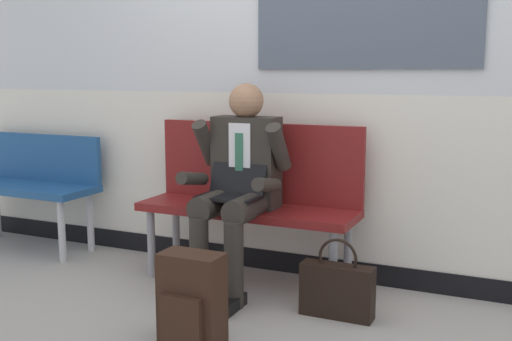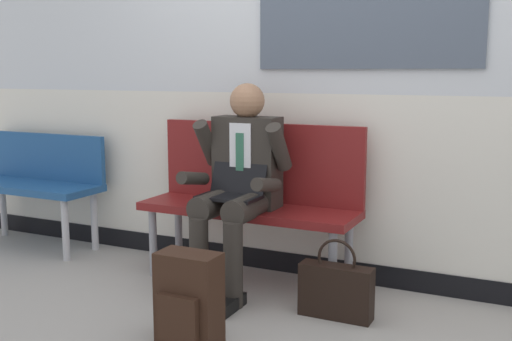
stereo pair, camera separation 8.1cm
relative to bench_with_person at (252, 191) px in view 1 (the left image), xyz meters
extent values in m
plane|color=#9E9991|center=(0.31, -0.34, -0.57)|extent=(18.00, 18.00, 0.00)
cube|color=silver|center=(0.31, 0.27, 0.08)|extent=(6.31, 0.12, 1.04)
cube|color=black|center=(0.31, 0.27, -0.50)|extent=(6.31, 0.14, 0.13)
cube|color=maroon|center=(0.00, -0.08, -0.11)|extent=(1.37, 0.42, 0.05)
cube|color=maroon|center=(0.00, 0.10, 0.17)|extent=(1.37, 0.04, 0.50)
cylinder|color=gray|center=(-0.61, -0.23, -0.35)|extent=(0.05, 0.05, 0.44)
cylinder|color=gray|center=(-0.61, 0.07, -0.35)|extent=(0.05, 0.05, 0.44)
cylinder|color=gray|center=(0.61, -0.23, -0.35)|extent=(0.05, 0.05, 0.44)
cylinder|color=gray|center=(0.61, 0.07, -0.35)|extent=(0.05, 0.05, 0.44)
cube|color=navy|center=(-1.81, -0.08, -0.11)|extent=(1.09, 0.42, 0.05)
cube|color=navy|center=(-1.81, 0.10, 0.10)|extent=(1.09, 0.04, 0.35)
cylinder|color=#B7B7BC|center=(-1.34, -0.23, -0.35)|extent=(0.05, 0.05, 0.44)
cylinder|color=#B7B7BC|center=(-1.34, 0.07, -0.35)|extent=(0.05, 0.05, 0.44)
cylinder|color=#2D2823|center=(-0.11, -0.29, -0.04)|extent=(0.15, 0.40, 0.15)
cylinder|color=#2D2823|center=(-0.11, -0.48, -0.33)|extent=(0.11, 0.11, 0.49)
cube|color=black|center=(-0.11, -0.54, -0.53)|extent=(0.10, 0.26, 0.07)
cylinder|color=#2D2823|center=(0.11, -0.29, -0.04)|extent=(0.15, 0.40, 0.15)
cylinder|color=#2D2823|center=(0.11, -0.48, -0.33)|extent=(0.11, 0.11, 0.49)
cube|color=black|center=(0.11, -0.54, -0.53)|extent=(0.10, 0.26, 0.07)
cube|color=#2D2823|center=(0.00, -0.08, 0.19)|extent=(0.40, 0.18, 0.55)
cube|color=silver|center=(0.00, -0.18, 0.24)|extent=(0.14, 0.01, 0.39)
cube|color=#2D664C|center=(0.00, -0.18, 0.21)|extent=(0.05, 0.01, 0.33)
sphere|color=#9E7051|center=(0.00, -0.08, 0.56)|extent=(0.21, 0.21, 0.21)
cylinder|color=#2D2823|center=(-0.24, -0.15, 0.30)|extent=(0.09, 0.25, 0.30)
cylinder|color=#2D2823|center=(-0.24, -0.32, 0.11)|extent=(0.08, 0.27, 0.12)
cylinder|color=#2D2823|center=(0.24, -0.15, 0.30)|extent=(0.09, 0.25, 0.30)
cylinder|color=#2D2823|center=(0.24, -0.32, 0.11)|extent=(0.08, 0.27, 0.12)
cube|color=black|center=(0.00, -0.32, 0.02)|extent=(0.35, 0.22, 0.02)
cube|color=black|center=(0.00, -0.19, 0.13)|extent=(0.35, 0.08, 0.21)
cube|color=#331E14|center=(0.13, -0.98, -0.34)|extent=(0.30, 0.17, 0.45)
cube|color=#331E14|center=(0.13, -1.08, -0.41)|extent=(0.21, 0.04, 0.23)
cube|color=black|center=(0.67, -0.37, -0.43)|extent=(0.39, 0.12, 0.29)
torus|color=black|center=(0.67, -0.37, -0.24)|extent=(0.21, 0.02, 0.21)
camera|label=1|loc=(1.58, -3.41, 0.73)|focal=43.07mm
camera|label=2|loc=(1.65, -3.38, 0.73)|focal=43.07mm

